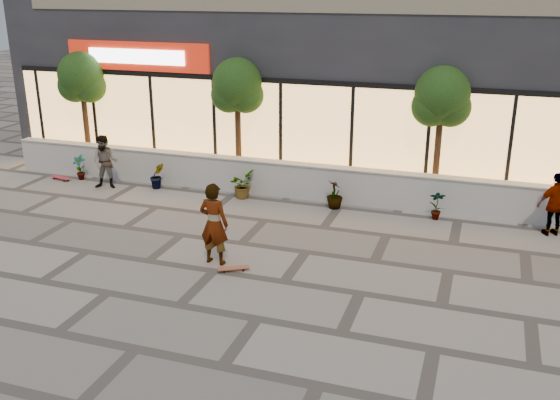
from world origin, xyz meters
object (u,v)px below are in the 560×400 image
(skater_center, at_px, (214,224))
(skater_right_near, at_px, (556,204))
(tree_mideast, at_px, (442,100))
(tree_west, at_px, (82,80))
(skateboard_center, at_px, (233,268))
(skateboard_left, at_px, (61,178))
(tree_midwest, at_px, (237,89))
(skater_left, at_px, (105,162))

(skater_center, xyz_separation_m, skater_right_near, (7.34, 4.22, -0.13))
(tree_mideast, bearing_deg, tree_west, 180.00)
(tree_west, relative_size, tree_mideast, 1.00)
(tree_mideast, height_order, skateboard_center, tree_mideast)
(skateboard_left, bearing_deg, tree_mideast, 18.73)
(tree_west, distance_m, skateboard_center, 10.21)
(tree_midwest, relative_size, skateboard_center, 5.69)
(tree_mideast, bearing_deg, skateboard_center, -122.11)
(tree_mideast, xyz_separation_m, skater_left, (-9.68, -1.73, -2.16))
(tree_west, xyz_separation_m, skater_right_near, (14.56, -1.43, -2.18))
(skater_left, bearing_deg, tree_mideast, -4.75)
(skateboard_center, bearing_deg, tree_mideast, 27.21)
(skater_right_near, bearing_deg, tree_mideast, -49.25)
(tree_west, height_order, skater_right_near, tree_west)
(tree_midwest, bearing_deg, tree_west, 180.00)
(tree_west, height_order, tree_midwest, same)
(skater_right_near, distance_m, skateboard_left, 14.67)
(tree_west, bearing_deg, skater_left, -43.53)
(tree_midwest, height_order, skater_right_near, tree_midwest)
(skater_left, distance_m, skater_right_near, 12.74)
(tree_mideast, relative_size, skateboard_left, 4.96)
(skater_center, xyz_separation_m, skateboard_center, (0.56, -0.28, -0.87))
(tree_midwest, xyz_separation_m, skateboard_left, (-5.59, -1.50, -2.91))
(tree_west, bearing_deg, skater_center, -38.06)
(tree_west, distance_m, tree_midwest, 5.50)
(skateboard_center, relative_size, skateboard_left, 0.87)
(tree_midwest, relative_size, skater_left, 2.36)
(tree_midwest, relative_size, tree_mideast, 1.00)
(skater_left, relative_size, skateboard_center, 2.41)
(skateboard_center, height_order, skateboard_left, skateboard_left)
(tree_west, height_order, skater_left, tree_west)
(tree_midwest, bearing_deg, skater_right_near, -8.99)
(skater_center, relative_size, skater_right_near, 1.16)
(tree_west, xyz_separation_m, skateboard_center, (7.78, -5.93, -2.92))
(tree_midwest, distance_m, skater_left, 4.60)
(skater_left, relative_size, skateboard_left, 2.10)
(tree_midwest, relative_size, skateboard_left, 4.96)
(skater_right_near, height_order, skateboard_left, skater_right_near)
(skater_left, bearing_deg, skater_center, -50.88)
(tree_west, xyz_separation_m, skater_left, (1.82, -1.73, -2.16))
(skateboard_center, bearing_deg, skateboard_left, 119.93)
(skater_left, height_order, skateboard_left, skater_left)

